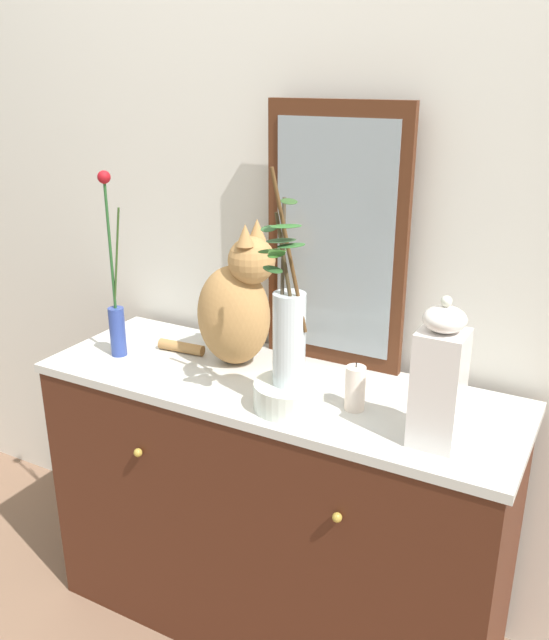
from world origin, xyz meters
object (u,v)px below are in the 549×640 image
bowl_porcelain (289,395)px  cat_sitting (236,306)px  sideboard (274,508)px  vase_slim_green (116,308)px  mirror_leaning (335,239)px  jar_lidded_porcelain (439,379)px  candle_pillar (355,388)px  vase_glass_clear (288,329)px

bowl_porcelain → cat_sitting: bearing=145.9°
sideboard → vase_slim_green: (-0.49, -0.06, 0.55)m
sideboard → mirror_leaning: bearing=69.5°
sideboard → bowl_porcelain: 0.47m
jar_lidded_porcelain → candle_pillar: jar_lidded_porcelain is taller
bowl_porcelain → vase_glass_clear: size_ratio=0.33×
bowl_porcelain → vase_slim_green: bearing=174.7°
bowl_porcelain → candle_pillar: 0.17m
cat_sitting → vase_slim_green: 0.36m
mirror_leaning → jar_lidded_porcelain: size_ratio=2.07×
mirror_leaning → jar_lidded_porcelain: mirror_leaning is taller
cat_sitting → bowl_porcelain: bearing=-34.1°
candle_pillar → bowl_porcelain: bearing=-154.3°
cat_sitting → vase_glass_clear: size_ratio=0.79×
sideboard → jar_lidded_porcelain: bearing=-12.3°
sideboard → candle_pillar: (0.25, -0.04, 0.46)m
vase_slim_green → candle_pillar: bearing=1.2°
mirror_leaning → cat_sitting: size_ratio=1.73×
vase_glass_clear → candle_pillar: (0.15, 0.08, -0.15)m
vase_slim_green → candle_pillar: (0.74, 0.02, -0.09)m
mirror_leaning → cat_sitting: (-0.23, -0.14, -0.19)m
jar_lidded_porcelain → sideboard: bearing=167.7°
vase_slim_green → candle_pillar: size_ratio=4.27×
cat_sitting → vase_slim_green: size_ratio=0.77×
cat_sitting → candle_pillar: 0.43m
cat_sitting → vase_glass_clear: vase_glass_clear is taller
mirror_leaning → jar_lidded_porcelain: bearing=-38.3°
sideboard → vase_glass_clear: (0.10, -0.12, 0.62)m
vase_slim_green → cat_sitting: bearing=19.4°
sideboard → vase_slim_green: bearing=-173.6°
vase_slim_green → sideboard: bearing=6.4°
bowl_porcelain → vase_glass_clear: vase_glass_clear is taller
vase_slim_green → vase_glass_clear: vase_glass_clear is taller
cat_sitting → vase_glass_clear: 0.32m
vase_glass_clear → sideboard: bearing=131.1°
jar_lidded_porcelain → vase_slim_green: bearing=177.3°
sideboard → jar_lidded_porcelain: jar_lidded_porcelain is taller
mirror_leaning → sideboard: bearing=-110.5°
mirror_leaning → vase_slim_green: bearing=-155.4°
vase_slim_green → vase_glass_clear: bearing=-5.7°
sideboard → mirror_leaning: size_ratio=1.84×
sideboard → bowl_porcelain: size_ratio=7.58×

